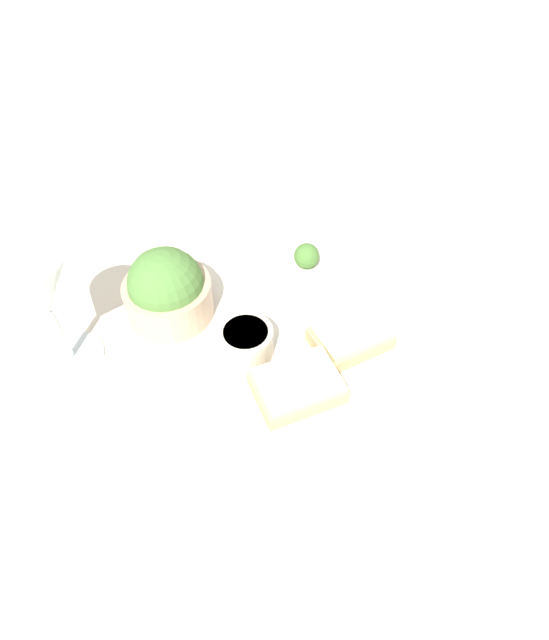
{
  "coord_description": "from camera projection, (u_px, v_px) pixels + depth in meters",
  "views": [
    {
      "loc": [
        -0.27,
        -0.27,
        0.46
      ],
      "look_at": [
        0.0,
        0.0,
        0.03
      ],
      "focal_mm": 28.0,
      "sensor_mm": 36.0,
      "label": 1
    }
  ],
  "objects": [
    {
      "name": "ground_plane",
      "position": [
        274.0,
        339.0,
        0.6
      ],
      "size": [
        4.0,
        4.0,
        0.0
      ],
      "primitive_type": "plane",
      "color": "beige"
    },
    {
      "name": "garnish",
      "position": [
        307.0,
        256.0,
        0.65
      ],
      "size": [
        0.03,
        0.03,
        0.03
      ],
      "color": "#477533",
      "rests_on": "dinner_plate"
    },
    {
      "name": "cheese_toast_far",
      "position": [
        351.0,
        337.0,
        0.57
      ],
      "size": [
        0.1,
        0.08,
        0.03
      ],
      "color": "tan",
      "rests_on": "dinner_plate"
    },
    {
      "name": "salad_bowl",
      "position": [
        167.0,
        290.0,
        0.58
      ],
      "size": [
        0.1,
        0.1,
        0.09
      ],
      "color": "tan",
      "rests_on": "dinner_plate"
    },
    {
      "name": "fork",
      "position": [
        459.0,
        267.0,
        0.68
      ],
      "size": [
        0.2,
        0.01,
        0.01
      ],
      "color": "silver",
      "rests_on": "ground_plane"
    },
    {
      "name": "sauce_ramekin",
      "position": [
        249.0,
        343.0,
        0.55
      ],
      "size": [
        0.06,
        0.06,
        0.04
      ],
      "color": "beige",
      "rests_on": "dinner_plate"
    },
    {
      "name": "cheese_toast_near",
      "position": [
        298.0,
        386.0,
        0.52
      ],
      "size": [
        0.11,
        0.09,
        0.03
      ],
      "color": "tan",
      "rests_on": "dinner_plate"
    },
    {
      "name": "dinner_plate",
      "position": [
        274.0,
        335.0,
        0.59
      ],
      "size": [
        0.32,
        0.32,
        0.01
      ],
      "color": "silver",
      "rests_on": "ground_plane"
    },
    {
      "name": "wine_glass",
      "position": [
        40.0,
        293.0,
        0.5
      ],
      "size": [
        0.08,
        0.08,
        0.15
      ],
      "color": "silver",
      "rests_on": "ground_plane"
    }
  ]
}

